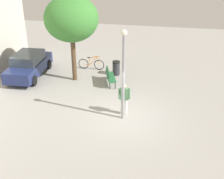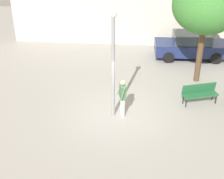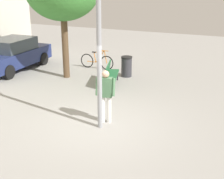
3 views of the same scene
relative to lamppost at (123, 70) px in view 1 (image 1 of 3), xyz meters
name	(u,v)px [view 1 (image 1 of 3)]	position (x,y,z in m)	size (l,w,h in m)	color
ground_plane	(123,115)	(0.23, 0.02, -2.57)	(36.00, 36.00, 0.00)	gray
lamppost	(123,70)	(0.00, 0.00, 0.00)	(0.28, 0.28, 4.48)	gray
person_by_lamppost	(124,97)	(0.40, 0.00, -1.61)	(0.40, 0.63, 1.67)	white
park_bench	(110,76)	(3.76, 1.39, -2.03)	(1.67, 0.94, 0.92)	#236038
plaza_tree	(71,19)	(3.99, 3.68, 1.29)	(3.18, 3.18, 5.23)	brown
bicycle_orange	(91,64)	(5.84, 3.06, -2.19)	(0.08, 1.81, 0.97)	black
parked_car_navy	(29,65)	(4.01, 6.73, -1.80)	(4.26, 1.93, 1.55)	navy
trash_bin	(116,68)	(5.22, 1.23, -2.10)	(0.50, 0.50, 0.93)	#2D2D33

